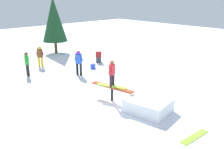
{
  "coord_description": "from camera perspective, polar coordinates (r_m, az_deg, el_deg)",
  "views": [
    {
      "loc": [
        -8.21,
        7.65,
        4.97
      ],
      "look_at": [
        0.0,
        0.0,
        1.34
      ],
      "focal_mm": 40.0,
      "sensor_mm": 36.0,
      "label": 1
    }
  ],
  "objects": [
    {
      "name": "pine_tree_near",
      "position": [
        22.31,
        -13.13,
        12.13
      ],
      "size": [
        2.1,
        2.1,
        4.76
      ],
      "color": "#4C331E",
      "rests_on": "ground"
    },
    {
      "name": "backpack_on_snow",
      "position": [
        17.44,
        -4.37,
        1.88
      ],
      "size": [
        0.3,
        0.35,
        0.34
      ],
      "primitive_type": "cube",
      "rotation": [
        0.0,
        0.0,
        1.87
      ],
      "color": "blue",
      "rests_on": "ground"
    },
    {
      "name": "ground_plane",
      "position": [
        12.28,
        -0.0,
        -5.97
      ],
      "size": [
        60.0,
        60.0,
        0.0
      ],
      "primitive_type": "plane",
      "color": "white"
    },
    {
      "name": "snow_kicker_ramp",
      "position": [
        11.16,
        8.3,
        -7.05
      ],
      "size": [
        2.03,
        1.78,
        0.59
      ],
      "primitive_type": "cube",
      "rotation": [
        0.0,
        0.0,
        0.17
      ],
      "color": "white",
      "rests_on": "ground"
    },
    {
      "name": "rail_feature",
      "position": [
        12.04,
        -0.0,
        -3.24
      ],
      "size": [
        2.34,
        0.67,
        0.74
      ],
      "rotation": [
        0.0,
        0.0,
        0.17
      ],
      "color": "black",
      "rests_on": "ground"
    },
    {
      "name": "loose_snowboard_lime",
      "position": [
        9.84,
        18.33,
        -13.36
      ],
      "size": [
        0.37,
        1.46,
        0.02
      ],
      "primitive_type": "cube",
      "rotation": [
        0.0,
        0.0,
        1.51
      ],
      "color": "#96D338",
      "rests_on": "ground"
    },
    {
      "name": "bystander_blue",
      "position": [
        15.91,
        -7.62,
        2.95
      ],
      "size": [
        0.66,
        0.32,
        1.61
      ],
      "rotation": [
        0.0,
        0.0,
        3.44
      ],
      "color": "black",
      "rests_on": "ground"
    },
    {
      "name": "bystander_green",
      "position": [
        16.59,
        -18.87,
        2.61
      ],
      "size": [
        0.65,
        0.29,
        1.54
      ],
      "rotation": [
        0.0,
        0.0,
        6.06
      ],
      "color": "black",
      "rests_on": "ground"
    },
    {
      "name": "folding_chair",
      "position": [
        18.99,
        -3.09,
        4.01
      ],
      "size": [
        0.62,
        0.62,
        0.88
      ],
      "rotation": [
        0.0,
        0.0,
        0.87
      ],
      "color": "#3F3F44",
      "rests_on": "ground"
    },
    {
      "name": "main_rider_on_rail",
      "position": [
        11.79,
        -0.0,
        0.11
      ],
      "size": [
        1.52,
        0.8,
        1.3
      ],
      "rotation": [
        0.0,
        0.0,
        0.36
      ],
      "color": "#90D62D",
      "rests_on": "rail_feature"
    },
    {
      "name": "bystander_brown",
      "position": [
        18.39,
        -16.13,
        4.2
      ],
      "size": [
        0.64,
        0.35,
        1.48
      ],
      "rotation": [
        0.0,
        0.0,
        0.41
      ],
      "color": "gold",
      "rests_on": "ground"
    }
  ]
}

